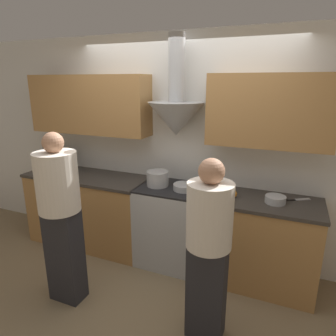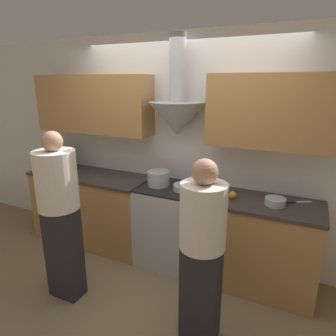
% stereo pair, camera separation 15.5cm
% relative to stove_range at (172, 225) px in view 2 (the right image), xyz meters
% --- Properties ---
extents(ground_plane, '(12.00, 12.00, 0.00)m').
position_rel_stove_range_xyz_m(ground_plane, '(0.00, -0.33, -0.47)').
color(ground_plane, '#847051').
extents(wall_back, '(8.40, 0.62, 2.60)m').
position_rel_stove_range_xyz_m(wall_back, '(-0.07, 0.26, 1.01)').
color(wall_back, white).
rests_on(wall_back, ground_plane).
extents(counter_left, '(1.60, 0.62, 0.94)m').
position_rel_stove_range_xyz_m(counter_left, '(-1.15, -0.00, -0.00)').
color(counter_left, '#B27F47').
rests_on(counter_left, ground_plane).
extents(counter_right, '(1.21, 0.62, 0.94)m').
position_rel_stove_range_xyz_m(counter_right, '(0.96, -0.00, -0.00)').
color(counter_right, '#B27F47').
rests_on(counter_right, ground_plane).
extents(stove_range, '(0.73, 0.60, 0.94)m').
position_rel_stove_range_xyz_m(stove_range, '(0.00, 0.00, 0.00)').
color(stove_range, '#B7BABC').
rests_on(stove_range, ground_plane).
extents(wine_bottle_0, '(0.08, 0.08, 0.32)m').
position_rel_stove_range_xyz_m(wine_bottle_0, '(-1.86, 0.05, 0.60)').
color(wine_bottle_0, black).
rests_on(wine_bottle_0, counter_left).
extents(wine_bottle_1, '(0.07, 0.07, 0.33)m').
position_rel_stove_range_xyz_m(wine_bottle_1, '(-1.75, 0.06, 0.59)').
color(wine_bottle_1, black).
rests_on(wine_bottle_1, counter_left).
extents(wine_bottle_2, '(0.08, 0.08, 0.35)m').
position_rel_stove_range_xyz_m(wine_bottle_2, '(-1.66, 0.06, 0.60)').
color(wine_bottle_2, black).
rests_on(wine_bottle_2, counter_left).
extents(wine_bottle_3, '(0.07, 0.07, 0.32)m').
position_rel_stove_range_xyz_m(wine_bottle_3, '(-1.56, 0.05, 0.59)').
color(wine_bottle_3, black).
rests_on(wine_bottle_3, counter_left).
extents(wine_bottle_4, '(0.07, 0.07, 0.32)m').
position_rel_stove_range_xyz_m(wine_bottle_4, '(-1.47, 0.05, 0.59)').
color(wine_bottle_4, black).
rests_on(wine_bottle_4, counter_left).
extents(stock_pot, '(0.25, 0.25, 0.17)m').
position_rel_stove_range_xyz_m(stock_pot, '(-0.16, -0.01, 0.55)').
color(stock_pot, '#B7BABC').
rests_on(stock_pot, stove_range).
extents(mixing_bowl, '(0.25, 0.25, 0.07)m').
position_rel_stove_range_xyz_m(mixing_bowl, '(0.16, -0.03, 0.50)').
color(mixing_bowl, '#B7BABC').
rests_on(mixing_bowl, stove_range).
extents(orange_fruit, '(0.08, 0.08, 0.08)m').
position_rel_stove_range_xyz_m(orange_fruit, '(0.70, -0.05, 0.50)').
color(orange_fruit, orange).
rests_on(orange_fruit, counter_right).
extents(saucepan, '(0.20, 0.20, 0.07)m').
position_rel_stove_range_xyz_m(saucepan, '(1.10, -0.03, 0.50)').
color(saucepan, '#B7BABC').
rests_on(saucepan, counter_right).
extents(chefs_knife, '(0.24, 0.16, 0.01)m').
position_rel_stove_range_xyz_m(chefs_knife, '(1.31, 0.14, 0.47)').
color(chefs_knife, silver).
rests_on(chefs_knife, counter_right).
extents(person_foreground_left, '(0.38, 0.38, 1.66)m').
position_rel_stove_range_xyz_m(person_foreground_left, '(-0.70, -0.98, 0.44)').
color(person_foreground_left, '#28282D').
rests_on(person_foreground_left, ground_plane).
extents(person_foreground_right, '(0.36, 0.36, 1.55)m').
position_rel_stove_range_xyz_m(person_foreground_right, '(0.67, -0.89, 0.37)').
color(person_foreground_right, '#28282D').
rests_on(person_foreground_right, ground_plane).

